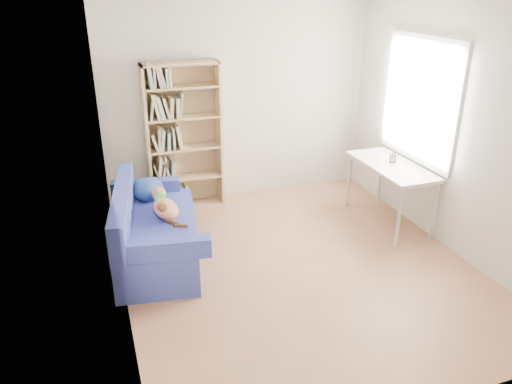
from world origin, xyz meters
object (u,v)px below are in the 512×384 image
at_px(bookshelf, 184,144).
at_px(pen_cup, 393,157).
at_px(sofa, 153,230).
at_px(desk, 391,170).

xyz_separation_m(bookshelf, pen_cup, (2.28, -1.17, -0.05)).
distance_m(sofa, desk, 2.84).
distance_m(sofa, pen_cup, 2.91).
bearing_deg(sofa, pen_cup, 8.56).
distance_m(sofa, bookshelf, 1.40).
height_order(desk, pen_cup, pen_cup).
bearing_deg(bookshelf, pen_cup, -27.18).
bearing_deg(sofa, desk, 7.05).
xyz_separation_m(sofa, pen_cup, (2.87, -0.02, 0.49)).
bearing_deg(bookshelf, sofa, -117.43).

